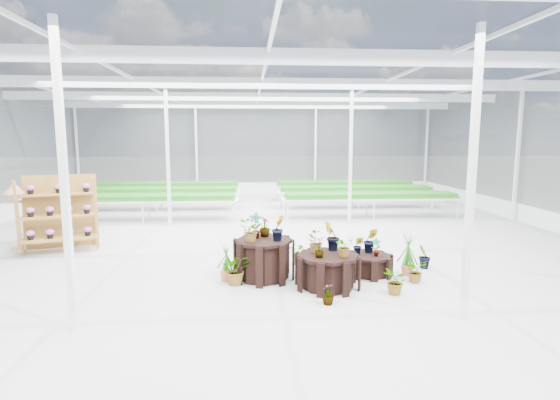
{
  "coord_description": "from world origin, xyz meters",
  "views": [
    {
      "loc": [
        -0.37,
        -10.38,
        2.84
      ],
      "look_at": [
        0.4,
        0.49,
        1.3
      ],
      "focal_mm": 28.0,
      "sensor_mm": 36.0,
      "label": 1
    }
  ],
  "objects": [
    {
      "name": "bird_table",
      "position": [
        -6.29,
        1.0,
        0.86
      ],
      "size": [
        0.47,
        0.47,
        1.72
      ],
      "primitive_type": null,
      "rotation": [
        0.0,
        0.0,
        -0.17
      ],
      "color": "tan",
      "rests_on": "ground"
    },
    {
      "name": "steel_frame",
      "position": [
        0.0,
        0.0,
        2.25
      ],
      "size": [
        18.0,
        24.0,
        4.5
      ],
      "primitive_type": null,
      "color": "silver",
      "rests_on": "ground"
    },
    {
      "name": "plinth_tall",
      "position": [
        -0.09,
        -1.77,
        0.41
      ],
      "size": [
        1.4,
        1.4,
        0.82
      ],
      "primitive_type": "cylinder",
      "rotation": [
        0.0,
        0.0,
        -0.18
      ],
      "color": "black",
      "rests_on": "ground"
    },
    {
      "name": "shelf_rack",
      "position": [
        -5.16,
        0.84,
        0.96
      ],
      "size": [
        2.01,
        1.45,
        1.91
      ],
      "primitive_type": null,
      "rotation": [
        0.0,
        0.0,
        0.3
      ],
      "color": "olive",
      "rests_on": "ground"
    },
    {
      "name": "greenhouse_shell",
      "position": [
        0.0,
        0.0,
        2.25
      ],
      "size": [
        18.0,
        24.0,
        4.5
      ],
      "primitive_type": null,
      "color": "white",
      "rests_on": "ground"
    },
    {
      "name": "ground_plane",
      "position": [
        0.0,
        0.0,
        0.0
      ],
      "size": [
        24.0,
        24.0,
        0.0
      ],
      "primitive_type": "plane",
      "color": "gray",
      "rests_on": "ground"
    },
    {
      "name": "nursery_benches",
      "position": [
        0.0,
        7.2,
        0.42
      ],
      "size": [
        16.0,
        7.0,
        0.84
      ],
      "primitive_type": null,
      "color": "silver",
      "rests_on": "ground"
    },
    {
      "name": "plinth_low",
      "position": [
        2.11,
        -1.67,
        0.22
      ],
      "size": [
        0.98,
        0.98,
        0.43
      ],
      "primitive_type": "cylinder",
      "rotation": [
        0.0,
        0.0,
        -0.02
      ],
      "color": "black",
      "rests_on": "ground"
    },
    {
      "name": "plinth_mid",
      "position": [
        1.11,
        -2.37,
        0.32
      ],
      "size": [
        1.6,
        1.6,
        0.64
      ],
      "primitive_type": "cylinder",
      "rotation": [
        0.0,
        0.0,
        0.4
      ],
      "color": "black",
      "rests_on": "ground"
    },
    {
      "name": "nursery_plants",
      "position": [
        0.96,
        -1.84,
        0.52
      ],
      "size": [
        4.69,
        2.88,
        1.35
      ],
      "color": "#1E6617",
      "rests_on": "ground"
    }
  ]
}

